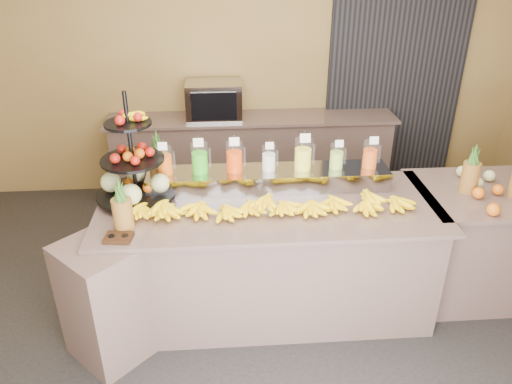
{
  "coord_description": "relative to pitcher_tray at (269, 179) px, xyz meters",
  "views": [
    {
      "loc": [
        -0.33,
        -2.85,
        2.71
      ],
      "look_at": [
        -0.1,
        0.3,
        1.04
      ],
      "focal_mm": 35.0,
      "sensor_mm": 36.0,
      "label": 1
    }
  ],
  "objects": [
    {
      "name": "ground",
      "position": [
        -0.02,
        -0.58,
        -1.01
      ],
      "size": [
        6.0,
        6.0,
        0.0
      ],
      "primitive_type": "plane",
      "color": "black",
      "rests_on": "ground"
    },
    {
      "name": "room_envelope",
      "position": [
        0.17,
        0.21,
        0.87
      ],
      "size": [
        6.04,
        5.02,
        2.82
      ],
      "color": "olive",
      "rests_on": "ground"
    },
    {
      "name": "buffet_counter",
      "position": [
        -0.13,
        -0.32,
        -0.54
      ],
      "size": [
        2.75,
        1.25,
        0.93
      ],
      "color": "gray",
      "rests_on": "ground"
    },
    {
      "name": "right_counter",
      "position": [
        1.68,
        -0.18,
        -0.54
      ],
      "size": [
        1.08,
        0.88,
        0.93
      ],
      "color": "gray",
      "rests_on": "ground"
    },
    {
      "name": "back_ledge",
      "position": [
        -0.02,
        1.67,
        -0.54
      ],
      "size": [
        3.1,
        0.55,
        0.93
      ],
      "color": "gray",
      "rests_on": "ground"
    },
    {
      "name": "pitcher_tray",
      "position": [
        0.0,
        0.0,
        0.0
      ],
      "size": [
        1.85,
        0.3,
        0.15
      ],
      "primitive_type": "cube",
      "color": "gray",
      "rests_on": "buffet_counter"
    },
    {
      "name": "juice_pitcher_orange_a",
      "position": [
        -0.78,
        -0.0,
        0.17
      ],
      "size": [
        0.12,
        0.12,
        0.28
      ],
      "color": "silver",
      "rests_on": "pitcher_tray"
    },
    {
      "name": "juice_pitcher_green",
      "position": [
        -0.52,
        -0.0,
        0.18
      ],
      "size": [
        0.13,
        0.13,
        0.31
      ],
      "color": "silver",
      "rests_on": "pitcher_tray"
    },
    {
      "name": "juice_pitcher_orange_b",
      "position": [
        -0.26,
        -0.0,
        0.18
      ],
      "size": [
        0.13,
        0.13,
        0.31
      ],
      "color": "silver",
      "rests_on": "pitcher_tray"
    },
    {
      "name": "juice_pitcher_milk",
      "position": [
        -0.0,
        -0.0,
        0.16
      ],
      "size": [
        0.11,
        0.11,
        0.26
      ],
      "color": "silver",
      "rests_on": "pitcher_tray"
    },
    {
      "name": "juice_pitcher_lemon",
      "position": [
        0.26,
        -0.0,
        0.18
      ],
      "size": [
        0.13,
        0.14,
        0.32
      ],
      "color": "silver",
      "rests_on": "pitcher_tray"
    },
    {
      "name": "juice_pitcher_lime",
      "position": [
        0.52,
        -0.0,
        0.16
      ],
      "size": [
        0.11,
        0.11,
        0.26
      ],
      "color": "silver",
      "rests_on": "pitcher_tray"
    },
    {
      "name": "juice_pitcher_orange_c",
      "position": [
        0.78,
        -0.0,
        0.17
      ],
      "size": [
        0.12,
        0.12,
        0.28
      ],
      "color": "silver",
      "rests_on": "pitcher_tray"
    },
    {
      "name": "banana_heap",
      "position": [
        -0.04,
        -0.36,
        -0.01
      ],
      "size": [
        2.02,
        0.18,
        0.17
      ],
      "color": "yellow",
      "rests_on": "buffet_counter"
    },
    {
      "name": "fruit_stand",
      "position": [
        -0.96,
        -0.11,
        0.14
      ],
      "size": [
        0.65,
        0.65,
        0.82
      ],
      "rotation": [
        0.0,
        0.0,
        -0.13
      ],
      "color": "black",
      "rests_on": "buffet_counter"
    },
    {
      "name": "condiment_caddy",
      "position": [
        -1.04,
        -0.66,
        -0.06
      ],
      "size": [
        0.19,
        0.15,
        0.03
      ],
      "primitive_type": "cube",
      "rotation": [
        0.0,
        0.0,
        -0.12
      ],
      "color": "black",
      "rests_on": "buffet_counter"
    },
    {
      "name": "pineapple_left_a",
      "position": [
        -1.02,
        -0.54,
        0.07
      ],
      "size": [
        0.13,
        0.13,
        0.38
      ],
      "rotation": [
        0.0,
        0.0,
        -0.03
      ],
      "color": "brown",
      "rests_on": "buffet_counter"
    },
    {
      "name": "pineapple_left_b",
      "position": [
        -0.85,
        0.14,
        0.1
      ],
      "size": [
        0.15,
        0.15,
        0.45
      ],
      "rotation": [
        0.0,
        0.0,
        0.38
      ],
      "color": "brown",
      "rests_on": "buffet_counter"
    },
    {
      "name": "right_fruit_pile",
      "position": [
        1.66,
        -0.32,
        0.0
      ],
      "size": [
        0.45,
        0.43,
        0.24
      ],
      "color": "brown",
      "rests_on": "right_counter"
    },
    {
      "name": "oven_warmer",
      "position": [
        -0.42,
        1.67,
        0.12
      ],
      "size": [
        0.58,
        0.41,
        0.38
      ],
      "primitive_type": "cube",
      "rotation": [
        0.0,
        0.0,
        -0.0
      ],
      "color": "gray",
      "rests_on": "back_ledge"
    }
  ]
}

